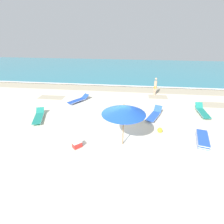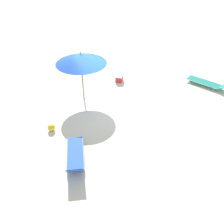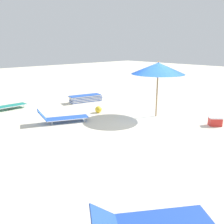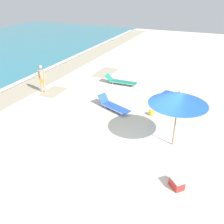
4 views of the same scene
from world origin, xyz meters
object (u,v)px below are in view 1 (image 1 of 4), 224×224
sun_lounger_near_water_left (154,115)px  sun_lounger_near_water_right (78,100)px  beach_umbrella (124,110)px  beach_ball (160,130)px  cooler_box (77,144)px  lounger_stack (202,141)px  sun_lounger_under_umbrella (202,111)px  beachgoer_wading_adult (155,85)px  sun_lounger_beside_umbrella (39,117)px

sun_lounger_near_water_left → sun_lounger_near_water_right: (-6.58, 2.31, -0.01)m
beach_umbrella → beach_ball: (2.28, 1.56, -2.03)m
sun_lounger_near_water_right → cooler_box: 6.90m
sun_lounger_near_water_left → cooler_box: (-4.63, -4.31, -0.03)m
lounger_stack → cooler_box: 7.17m
sun_lounger_under_umbrella → sun_lounger_near_water_right: 10.43m
sun_lounger_under_umbrella → lounger_stack: bearing=-108.4°
sun_lounger_near_water_left → beachgoer_wading_adult: 5.15m
beach_umbrella → sun_lounger_beside_umbrella: 7.06m
beach_umbrella → sun_lounger_near_water_right: size_ratio=1.18×
sun_lounger_near_water_left → sun_lounger_near_water_right: 6.97m
beachgoer_wading_adult → cooler_box: beachgoer_wading_adult is taller
sun_lounger_beside_umbrella → lounger_stack: bearing=-28.3°
sun_lounger_near_water_left → beachgoer_wading_adult: size_ratio=1.23×
sun_lounger_under_umbrella → sun_lounger_beside_umbrella: (-12.26, -2.40, -0.01)m
beach_umbrella → sun_lounger_beside_umbrella: beach_umbrella is taller
beach_umbrella → cooler_box: (-2.51, -0.62, -2.00)m
beach_umbrella → sun_lounger_near_water_right: beach_umbrella is taller
sun_lounger_under_umbrella → cooler_box: sun_lounger_under_umbrella is taller
sun_lounger_beside_umbrella → sun_lounger_near_water_left: 8.59m
sun_lounger_near_water_left → beach_ball: size_ratio=6.69×
sun_lounger_beside_umbrella → cooler_box: size_ratio=3.86×
sun_lounger_under_umbrella → sun_lounger_near_water_left: bearing=-164.9°
sun_lounger_near_water_left → beachgoer_wading_adult: bearing=108.0°
sun_lounger_under_umbrella → sun_lounger_near_water_left: 3.92m
sun_lounger_near_water_left → cooler_box: size_ratio=3.59×
sun_lounger_near_water_left → beachgoer_wading_adult: beachgoer_wading_adult is taller
sun_lounger_near_water_right → sun_lounger_near_water_left: bearing=14.5°
beachgoer_wading_adult → cooler_box: size_ratio=2.93×
beachgoer_wading_adult → cooler_box: (-5.13, -9.37, -0.81)m
lounger_stack → sun_lounger_near_water_left: size_ratio=0.93×
sun_lounger_beside_umbrella → beach_ball: sun_lounger_beside_umbrella is taller
beach_umbrella → beach_ball: bearing=34.3°
beach_umbrella → sun_lounger_near_water_right: (-4.46, 6.00, -1.98)m
lounger_stack → sun_lounger_under_umbrella: size_ratio=0.90×
beach_umbrella → sun_lounger_beside_umbrella: size_ratio=1.08×
lounger_stack → sun_lounger_near_water_right: bearing=162.6°
beachgoer_wading_adult → lounger_stack: bearing=-4.2°
lounger_stack → beachgoer_wading_adult: beachgoer_wading_adult is taller
sun_lounger_under_umbrella → sun_lounger_near_water_left: (-3.77, -1.05, 0.01)m
sun_lounger_beside_umbrella → beachgoer_wading_adult: size_ratio=1.32×
lounger_stack → beach_ball: lounger_stack is taller
sun_lounger_under_umbrella → sun_lounger_beside_umbrella: sun_lounger_under_umbrella is taller
sun_lounger_near_water_right → beach_ball: bearing=0.5°
beach_umbrella → lounger_stack: size_ratio=1.26×
lounger_stack → sun_lounger_beside_umbrella: (-10.91, 1.74, -0.00)m
sun_lounger_near_water_right → cooler_box: (1.94, -6.63, -0.02)m
beach_umbrella → beachgoer_wading_adult: beach_umbrella is taller
sun_lounger_beside_umbrella → sun_lounger_near_water_right: sun_lounger_near_water_right is taller
lounger_stack → sun_lounger_beside_umbrella: size_ratio=0.86×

